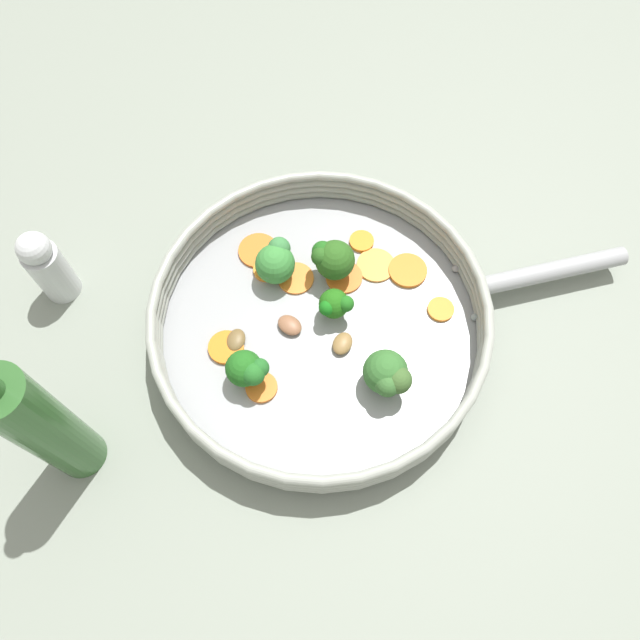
# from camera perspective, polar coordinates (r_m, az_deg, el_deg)

# --- Properties ---
(ground_plane) EXTENTS (4.00, 4.00, 0.00)m
(ground_plane) POSITION_cam_1_polar(r_m,az_deg,el_deg) (0.71, 0.00, -1.13)
(ground_plane) COLOR gray
(skillet) EXTENTS (0.36, 0.36, 0.02)m
(skillet) POSITION_cam_1_polar(r_m,az_deg,el_deg) (0.71, 0.00, -0.84)
(skillet) COLOR #939699
(skillet) RESTS_ON ground_plane
(skillet_rim_wall) EXTENTS (0.37, 0.37, 0.04)m
(skillet_rim_wall) POSITION_cam_1_polar(r_m,az_deg,el_deg) (0.68, 0.00, 0.26)
(skillet_rim_wall) COLOR #979C91
(skillet_rim_wall) RESTS_ON skillet
(skillet_handle) EXTENTS (0.17, 0.12, 0.02)m
(skillet_handle) POSITION_cam_1_polar(r_m,az_deg,el_deg) (0.76, 20.23, 4.17)
(skillet_handle) COLOR #999B9E
(skillet_handle) RESTS_ON skillet
(skillet_rivet_left) EXTENTS (0.01, 0.01, 0.01)m
(skillet_rivet_left) POSITION_cam_1_polar(r_m,az_deg,el_deg) (0.72, 13.98, 0.26)
(skillet_rivet_left) COLOR #8F9997
(skillet_rivet_left) RESTS_ON skillet
(skillet_rivet_right) EXTENTS (0.01, 0.01, 0.01)m
(skillet_rivet_right) POSITION_cam_1_polar(r_m,az_deg,el_deg) (0.74, 12.32, 4.62)
(skillet_rivet_right) COLOR #979394
(skillet_rivet_right) RESTS_ON skillet
(carrot_slice_0) EXTENTS (0.04, 0.04, 0.00)m
(carrot_slice_0) POSITION_cam_1_polar(r_m,az_deg,el_deg) (0.72, 10.97, 0.96)
(carrot_slice_0) COLOR orange
(carrot_slice_0) RESTS_ON skillet
(carrot_slice_1) EXTENTS (0.06, 0.06, 0.00)m
(carrot_slice_1) POSITION_cam_1_polar(r_m,az_deg,el_deg) (0.75, -5.67, 6.34)
(carrot_slice_1) COLOR orange
(carrot_slice_1) RESTS_ON skillet
(carrot_slice_2) EXTENTS (0.06, 0.06, 0.01)m
(carrot_slice_2) POSITION_cam_1_polar(r_m,az_deg,el_deg) (0.74, 8.02, 4.50)
(carrot_slice_2) COLOR orange
(carrot_slice_2) RESTS_ON skillet
(carrot_slice_3) EXTENTS (0.04, 0.04, 0.00)m
(carrot_slice_3) POSITION_cam_1_polar(r_m,az_deg,el_deg) (0.67, -5.37, -6.15)
(carrot_slice_3) COLOR orange
(carrot_slice_3) RESTS_ON skillet
(carrot_slice_4) EXTENTS (0.03, 0.03, 0.00)m
(carrot_slice_4) POSITION_cam_1_polar(r_m,az_deg,el_deg) (0.73, -3.64, 5.02)
(carrot_slice_4) COLOR orange
(carrot_slice_4) RESTS_ON skillet
(carrot_slice_5) EXTENTS (0.06, 0.06, 0.00)m
(carrot_slice_5) POSITION_cam_1_polar(r_m,az_deg,el_deg) (0.72, -2.23, 3.83)
(carrot_slice_5) COLOR orange
(carrot_slice_5) RESTS_ON skillet
(carrot_slice_6) EXTENTS (0.05, 0.05, 0.00)m
(carrot_slice_6) POSITION_cam_1_polar(r_m,az_deg,el_deg) (0.73, 2.21, 3.94)
(carrot_slice_6) COLOR orange
(carrot_slice_6) RESTS_ON skillet
(carrot_slice_7) EXTENTS (0.05, 0.05, 0.01)m
(carrot_slice_7) POSITION_cam_1_polar(r_m,az_deg,el_deg) (0.69, -8.58, -2.49)
(carrot_slice_7) COLOR orange
(carrot_slice_7) RESTS_ON skillet
(carrot_slice_8) EXTENTS (0.04, 0.04, 0.01)m
(carrot_slice_8) POSITION_cam_1_polar(r_m,az_deg,el_deg) (0.75, 3.83, 7.19)
(carrot_slice_8) COLOR orange
(carrot_slice_8) RESTS_ON skillet
(carrot_slice_9) EXTENTS (0.03, 0.03, 0.01)m
(carrot_slice_9) POSITION_cam_1_polar(r_m,az_deg,el_deg) (0.73, -4.95, 4.57)
(carrot_slice_9) COLOR orange
(carrot_slice_9) RESTS_ON skillet
(carrot_slice_10) EXTENTS (0.06, 0.06, 0.00)m
(carrot_slice_10) POSITION_cam_1_polar(r_m,az_deg,el_deg) (0.74, 5.14, 5.01)
(carrot_slice_10) COLOR orange
(carrot_slice_10) RESTS_ON skillet
(broccoli_floret_0) EXTENTS (0.04, 0.05, 0.05)m
(broccoli_floret_0) POSITION_cam_1_polar(r_m,az_deg,el_deg) (0.65, -6.71, -4.50)
(broccoli_floret_0) COLOR #7FB66E
(broccoli_floret_0) RESTS_ON skillet
(broccoli_floret_1) EXTENTS (0.04, 0.04, 0.04)m
(broccoli_floret_1) POSITION_cam_1_polar(r_m,az_deg,el_deg) (0.68, 1.42, 1.37)
(broccoli_floret_1) COLOR #87A45E
(broccoli_floret_1) RESTS_ON skillet
(broccoli_floret_2) EXTENTS (0.05, 0.05, 0.05)m
(broccoli_floret_2) POSITION_cam_1_polar(r_m,az_deg,el_deg) (0.70, 1.13, 5.60)
(broccoli_floret_2) COLOR #77A755
(broccoli_floret_2) RESTS_ON skillet
(broccoli_floret_3) EXTENTS (0.05, 0.05, 0.05)m
(broccoli_floret_3) POSITION_cam_1_polar(r_m,az_deg,el_deg) (0.71, -4.12, 5.25)
(broccoli_floret_3) COLOR #6D8F4C
(broccoli_floret_3) RESTS_ON skillet
(broccoli_floret_4) EXTENTS (0.05, 0.05, 0.05)m
(broccoli_floret_4) POSITION_cam_1_polar(r_m,az_deg,el_deg) (0.65, 6.27, -4.93)
(broccoli_floret_4) COLOR #6E8F56
(broccoli_floret_4) RESTS_ON skillet
(mushroom_piece_0) EXTENTS (0.03, 0.03, 0.01)m
(mushroom_piece_0) POSITION_cam_1_polar(r_m,az_deg,el_deg) (0.69, -7.68, -1.82)
(mushroom_piece_0) COLOR brown
(mushroom_piece_0) RESTS_ON skillet
(mushroom_piece_1) EXTENTS (0.02, 0.03, 0.01)m
(mushroom_piece_1) POSITION_cam_1_polar(r_m,az_deg,el_deg) (0.69, -2.79, -0.48)
(mushroom_piece_1) COLOR #8C5C3F
(mushroom_piece_1) RESTS_ON skillet
(mushroom_piece_2) EXTENTS (0.03, 0.03, 0.01)m
(mushroom_piece_2) POSITION_cam_1_polar(r_m,az_deg,el_deg) (0.68, 1.88, -2.34)
(mushroom_piece_2) COLOR olive
(mushroom_piece_2) RESTS_ON skillet
(salt_shaker) EXTENTS (0.04, 0.04, 0.11)m
(salt_shaker) POSITION_cam_1_polar(r_m,az_deg,el_deg) (0.76, -23.68, 4.55)
(salt_shaker) COLOR silver
(salt_shaker) RESTS_ON ground_plane
(oil_bottle) EXTENTS (0.05, 0.05, 0.25)m
(oil_bottle) POSITION_cam_1_polar(r_m,az_deg,el_deg) (0.62, -24.01, -8.84)
(oil_bottle) COLOR #2D5B28
(oil_bottle) RESTS_ON ground_plane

